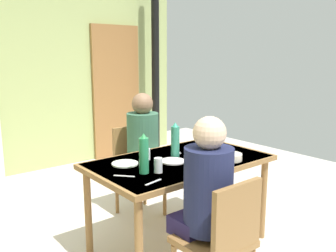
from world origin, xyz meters
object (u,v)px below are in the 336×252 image
at_px(person_far_diner, 144,139).
at_px(serving_bowl_center, 231,157).
at_px(water_bottle_green_near, 175,140).
at_px(dining_table, 180,168).
at_px(person_near_diner, 207,187).
at_px(chair_near_diner, 222,239).
at_px(chair_far_diner, 136,165).
at_px(water_bottle_green_far, 144,154).

distance_m(person_far_diner, serving_bowl_center, 0.93).
relative_size(water_bottle_green_near, serving_bowl_center, 1.67).
bearing_deg(dining_table, person_near_diner, -117.88).
distance_m(chair_near_diner, serving_bowl_center, 0.86).
bearing_deg(dining_table, person_far_diner, 81.28).
bearing_deg(person_near_diner, chair_near_diner, -90.00).
bearing_deg(person_far_diner, chair_near_diner, 72.87).
bearing_deg(person_far_diner, person_near_diner, 71.16).
distance_m(chair_near_diner, person_near_diner, 0.31).
bearing_deg(dining_table, chair_far_diner, 82.80).
bearing_deg(serving_bowl_center, chair_near_diner, -142.05).
height_order(chair_far_diner, person_far_diner, person_far_diner).
bearing_deg(person_far_diner, serving_bowl_center, 102.76).
distance_m(person_far_diner, water_bottle_green_far, 0.90).
bearing_deg(serving_bowl_center, chair_far_diner, 101.14).
bearing_deg(water_bottle_green_far, person_near_diner, -81.48).
bearing_deg(person_near_diner, water_bottle_green_near, 63.23).
bearing_deg(water_bottle_green_near, dining_table, -109.15).
bearing_deg(chair_far_diner, serving_bowl_center, 101.14).
relative_size(person_far_diner, water_bottle_green_far, 2.66).
relative_size(person_near_diner, water_bottle_green_far, 2.66).
height_order(water_bottle_green_near, serving_bowl_center, water_bottle_green_near).
relative_size(dining_table, water_bottle_green_near, 5.05).
bearing_deg(person_far_diner, chair_far_diner, -90.00).
height_order(dining_table, person_far_diner, person_far_diner).
relative_size(chair_far_diner, water_bottle_green_far, 3.00).
relative_size(person_near_diner, person_far_diner, 1.00).
xyz_separation_m(person_near_diner, person_far_diner, (0.43, 1.27, 0.00)).
xyz_separation_m(water_bottle_green_far, serving_bowl_center, (0.72, -0.18, -0.11)).
distance_m(chair_far_diner, person_near_diner, 1.50).
xyz_separation_m(dining_table, water_bottle_green_far, (-0.42, -0.09, 0.21)).
relative_size(chair_near_diner, person_near_diner, 1.13).
xyz_separation_m(water_bottle_green_near, water_bottle_green_far, (-0.45, -0.19, 0.00)).
distance_m(dining_table, water_bottle_green_far, 0.48).
relative_size(chair_far_diner, serving_bowl_center, 5.12).
xyz_separation_m(chair_near_diner, chair_far_diner, (0.43, 1.55, 0.00)).
bearing_deg(chair_far_diner, chair_near_diner, 74.31).
bearing_deg(chair_near_diner, person_far_diner, 72.87).
distance_m(person_near_diner, person_far_diner, 1.34).
xyz_separation_m(chair_far_diner, water_bottle_green_far, (-0.52, -0.87, 0.38)).
relative_size(person_near_diner, serving_bowl_center, 4.53).
relative_size(dining_table, water_bottle_green_far, 4.94).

